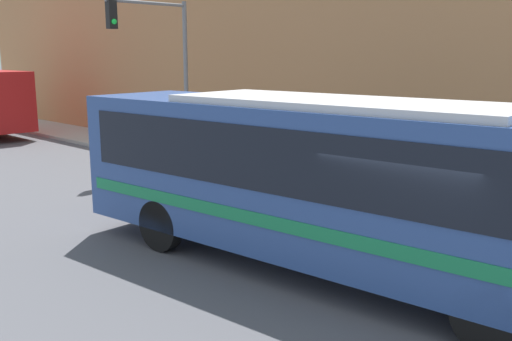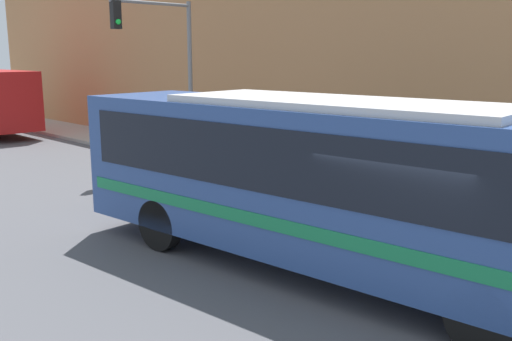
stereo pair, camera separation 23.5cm
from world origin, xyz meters
TOP-DOWN VIEW (x-y plane):
  - ground_plane at (0.00, 0.00)m, footprint 120.00×120.00m
  - sidewalk at (5.92, 20.00)m, footprint 2.84×70.00m
  - building_facade at (10.34, 17.64)m, footprint 6.00×33.29m
  - city_bus at (0.03, 1.76)m, footprint 3.47×11.51m
  - fire_hydrant at (5.10, 2.49)m, footprint 0.20×0.27m
  - traffic_light_pole at (4.18, 12.49)m, footprint 3.28×0.35m
  - parking_meter at (5.10, 7.94)m, footprint 0.14×0.14m
  - pedestrian_near_corner at (6.51, 14.74)m, footprint 0.34×0.34m

SIDE VIEW (x-z plane):
  - ground_plane at x=0.00m, z-range 0.00..0.00m
  - sidewalk at x=5.92m, z-range 0.00..0.14m
  - fire_hydrant at x=5.10m, z-range 0.14..0.87m
  - pedestrian_near_corner at x=6.51m, z-range 0.16..1.80m
  - parking_meter at x=5.10m, z-range 0.38..1.74m
  - city_bus at x=0.03m, z-range 0.27..3.50m
  - traffic_light_pole at x=4.18m, z-range 1.18..6.90m
  - building_facade at x=10.34m, z-range 0.00..8.14m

